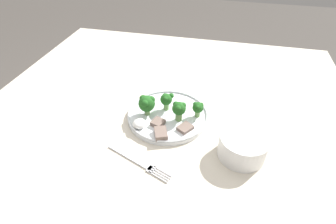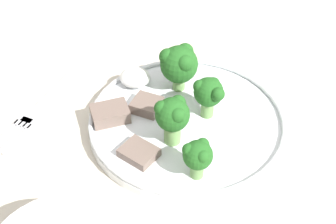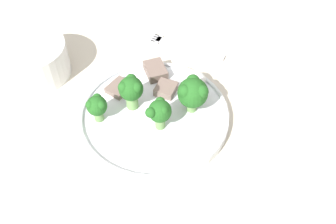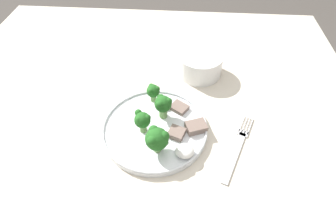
% 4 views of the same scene
% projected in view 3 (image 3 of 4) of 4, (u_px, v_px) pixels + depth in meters
% --- Properties ---
extents(table, '(1.14, 1.20, 0.77)m').
position_uv_depth(table, '(161.00, 168.00, 0.70)').
color(table, beige).
rests_on(table, ground_plane).
extents(dinner_plate, '(0.24, 0.24, 0.02)m').
position_uv_depth(dinner_plate, '(155.00, 115.00, 0.64)').
color(dinner_plate, white).
rests_on(dinner_plate, table).
extents(fork, '(0.09, 0.19, 0.00)m').
position_uv_depth(fork, '(177.00, 45.00, 0.77)').
color(fork, silver).
rests_on(fork, table).
extents(cream_bowl, '(0.12, 0.12, 0.06)m').
position_uv_depth(cream_bowl, '(34.00, 61.00, 0.70)').
color(cream_bowl, white).
rests_on(cream_bowl, table).
extents(broccoli_floret_near_rim_left, '(0.04, 0.04, 0.06)m').
position_uv_depth(broccoli_floret_near_rim_left, '(157.00, 111.00, 0.60)').
color(broccoli_floret_near_rim_left, '#709E56').
rests_on(broccoli_floret_near_rim_left, dinner_plate).
extents(broccoli_floret_center_left, '(0.03, 0.03, 0.05)m').
position_uv_depth(broccoli_floret_center_left, '(97.00, 106.00, 0.61)').
color(broccoli_floret_center_left, '#709E56').
rests_on(broccoli_floret_center_left, dinner_plate).
extents(broccoli_floret_back_left, '(0.04, 0.04, 0.06)m').
position_uv_depth(broccoli_floret_back_left, '(131.00, 89.00, 0.62)').
color(broccoli_floret_back_left, '#709E56').
rests_on(broccoli_floret_back_left, dinner_plate).
extents(broccoli_floret_front_left, '(0.05, 0.05, 0.06)m').
position_uv_depth(broccoli_floret_front_left, '(193.00, 92.00, 0.62)').
color(broccoli_floret_front_left, '#709E56').
rests_on(broccoli_floret_front_left, dinner_plate).
extents(meat_slice_front_slice, '(0.05, 0.05, 0.02)m').
position_uv_depth(meat_slice_front_slice, '(155.00, 70.00, 0.70)').
color(meat_slice_front_slice, '#756056').
rests_on(meat_slice_front_slice, dinner_plate).
extents(meat_slice_middle_slice, '(0.05, 0.05, 0.01)m').
position_uv_depth(meat_slice_middle_slice, '(119.00, 88.00, 0.67)').
color(meat_slice_middle_slice, '#756056').
rests_on(meat_slice_middle_slice, dinner_plate).
extents(meat_slice_rear_slice, '(0.04, 0.04, 0.01)m').
position_uv_depth(meat_slice_rear_slice, '(166.00, 89.00, 0.67)').
color(meat_slice_rear_slice, '#756056').
rests_on(meat_slice_rear_slice, dinner_plate).
extents(sauce_dollop, '(0.04, 0.04, 0.02)m').
position_uv_depth(sauce_dollop, '(195.00, 79.00, 0.68)').
color(sauce_dollop, white).
rests_on(sauce_dollop, dinner_plate).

